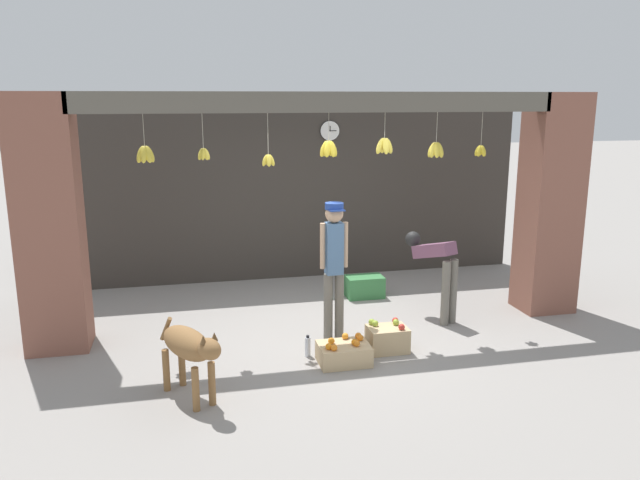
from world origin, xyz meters
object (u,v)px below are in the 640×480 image
(worker_stooping, at_px, (436,265))
(produce_box_green, at_px, (364,287))
(dog, at_px, (190,347))
(fruit_crate_oranges, at_px, (344,353))
(fruit_crate_apples, at_px, (387,338))
(water_bottle, at_px, (308,346))
(wall_clock, at_px, (330,131))
(shopkeeper, at_px, (334,260))

(worker_stooping, distance_m, produce_box_green, 1.40)
(dog, xyz_separation_m, produce_box_green, (2.58, 2.73, -0.39))
(fruit_crate_oranges, relative_size, fruit_crate_apples, 1.24)
(fruit_crate_oranges, height_order, water_bottle, fruit_crate_oranges)
(worker_stooping, distance_m, fruit_crate_apples, 1.45)
(fruit_crate_apples, bearing_deg, worker_stooping, 43.01)
(dog, relative_size, produce_box_green, 1.82)
(worker_stooping, distance_m, wall_clock, 2.99)
(dog, height_order, shopkeeper, shopkeeper)
(worker_stooping, bearing_deg, water_bottle, -179.80)
(dog, xyz_separation_m, shopkeeper, (1.74, 1.22, 0.46))
(fruit_crate_oranges, relative_size, produce_box_green, 1.04)
(shopkeeper, bearing_deg, worker_stooping, -166.32)
(wall_clock, bearing_deg, water_bottle, -107.70)
(shopkeeper, height_order, fruit_crate_apples, shopkeeper)
(dog, height_order, worker_stooping, worker_stooping)
(dog, height_order, fruit_crate_oranges, dog)
(shopkeeper, xyz_separation_m, produce_box_green, (0.84, 1.50, -0.85))
(dog, relative_size, fruit_crate_apples, 2.17)
(dog, bearing_deg, fruit_crate_apples, 78.48)
(dog, distance_m, wall_clock, 4.96)
(wall_clock, bearing_deg, dog, -120.57)
(water_bottle, xyz_separation_m, wall_clock, (1.02, 3.19, 2.27))
(water_bottle, bearing_deg, produce_box_green, 57.18)
(dog, distance_m, water_bottle, 1.59)
(dog, bearing_deg, wall_clock, 120.09)
(shopkeeper, distance_m, produce_box_green, 1.92)
(produce_box_green, bearing_deg, dog, -133.45)
(fruit_crate_apples, bearing_deg, water_bottle, 177.29)
(shopkeeper, bearing_deg, dog, 33.46)
(shopkeeper, relative_size, produce_box_green, 3.10)
(worker_stooping, height_order, water_bottle, worker_stooping)
(shopkeeper, height_order, wall_clock, wall_clock)
(worker_stooping, xyz_separation_m, fruit_crate_apples, (-0.97, -0.90, -0.60))
(fruit_crate_oranges, distance_m, fruit_crate_apples, 0.63)
(shopkeeper, relative_size, fruit_crate_apples, 3.71)
(shopkeeper, relative_size, water_bottle, 6.71)
(fruit_crate_oranges, bearing_deg, produce_box_green, 67.94)
(water_bottle, bearing_deg, wall_clock, 72.30)
(fruit_crate_oranges, bearing_deg, fruit_crate_apples, 21.17)
(worker_stooping, bearing_deg, dog, -177.21)
(shopkeeper, xyz_separation_m, water_bottle, (-0.42, -0.45, -0.89))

